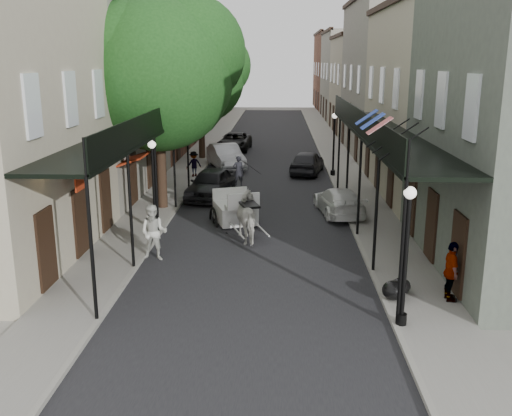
# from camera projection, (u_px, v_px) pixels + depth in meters

# --- Properties ---
(ground) EXTENTS (140.00, 140.00, 0.00)m
(ground) POSITION_uv_depth(u_px,v_px,m) (249.00, 295.00, 17.10)
(ground) COLOR gray
(ground) RESTS_ON ground
(road) EXTENTS (8.00, 90.00, 0.01)m
(road) POSITION_uv_depth(u_px,v_px,m) (266.00, 170.00, 36.44)
(road) COLOR black
(road) RESTS_ON ground
(sidewalk_left) EXTENTS (2.20, 90.00, 0.12)m
(sidewalk_left) POSITION_uv_depth(u_px,v_px,m) (188.00, 169.00, 36.62)
(sidewalk_left) COLOR gray
(sidewalk_left) RESTS_ON ground
(sidewalk_right) EXTENTS (2.20, 90.00, 0.12)m
(sidewalk_right) POSITION_uv_depth(u_px,v_px,m) (344.00, 170.00, 36.23)
(sidewalk_right) COLOR gray
(sidewalk_right) RESTS_ON ground
(building_row_left) EXTENTS (5.00, 80.00, 10.50)m
(building_row_left) POSITION_uv_depth(u_px,v_px,m) (160.00, 81.00, 45.12)
(building_row_left) COLOR #A7A086
(building_row_left) RESTS_ON ground
(building_row_right) EXTENTS (5.00, 80.00, 10.50)m
(building_row_right) POSITION_uv_depth(u_px,v_px,m) (379.00, 81.00, 44.45)
(building_row_right) COLOR gray
(building_row_right) RESTS_ON ground
(gallery_left) EXTENTS (2.20, 18.05, 4.88)m
(gallery_left) POSITION_uv_depth(u_px,v_px,m) (140.00, 131.00, 23.02)
(gallery_left) COLOR black
(gallery_left) RESTS_ON sidewalk_left
(gallery_right) EXTENTS (2.20, 18.05, 4.88)m
(gallery_right) POSITION_uv_depth(u_px,v_px,m) (378.00, 133.00, 22.64)
(gallery_right) COLOR black
(gallery_right) RESTS_ON sidewalk_right
(tree_near) EXTENTS (7.31, 6.80, 9.63)m
(tree_near) POSITION_uv_depth(u_px,v_px,m) (167.00, 68.00, 25.47)
(tree_near) COLOR #382619
(tree_near) RESTS_ON sidewalk_left
(tree_far) EXTENTS (6.45, 6.00, 8.61)m
(tree_far) POSITION_uv_depth(u_px,v_px,m) (206.00, 75.00, 39.17)
(tree_far) COLOR #382619
(tree_far) RESTS_ON sidewalk_left
(lamppost_right_near) EXTENTS (0.32, 0.32, 3.71)m
(lamppost_right_near) POSITION_uv_depth(u_px,v_px,m) (406.00, 255.00, 14.49)
(lamppost_right_near) COLOR black
(lamppost_right_near) RESTS_ON sidewalk_right
(lamppost_left) EXTENTS (0.32, 0.32, 3.71)m
(lamppost_left) POSITION_uv_depth(u_px,v_px,m) (154.00, 185.00, 22.55)
(lamppost_left) COLOR black
(lamppost_left) RESTS_ON sidewalk_left
(lamppost_right_far) EXTENTS (0.32, 0.32, 3.71)m
(lamppost_right_far) POSITION_uv_depth(u_px,v_px,m) (334.00, 143.00, 33.83)
(lamppost_right_far) COLOR black
(lamppost_right_far) RESTS_ON sidewalk_right
(horse) EXTENTS (1.62, 2.37, 1.83)m
(horse) POSITION_uv_depth(u_px,v_px,m) (250.00, 217.00, 22.17)
(horse) COLOR silver
(horse) RESTS_ON ground
(carriage) EXTENTS (2.44, 3.04, 3.06)m
(carriage) POSITION_uv_depth(u_px,v_px,m) (233.00, 194.00, 24.76)
(carriage) COLOR black
(carriage) RESTS_ON ground
(pedestrian_walking) EXTENTS (0.99, 0.79, 2.00)m
(pedestrian_walking) POSITION_uv_depth(u_px,v_px,m) (154.00, 233.00, 19.89)
(pedestrian_walking) COLOR beige
(pedestrian_walking) RESTS_ON ground
(pedestrian_sidewalk_left) EXTENTS (1.11, 0.98, 1.49)m
(pedestrian_sidewalk_left) POSITION_uv_depth(u_px,v_px,m) (194.00, 164.00, 33.80)
(pedestrian_sidewalk_left) COLOR gray
(pedestrian_sidewalk_left) RESTS_ON sidewalk_left
(pedestrian_sidewalk_right) EXTENTS (0.46, 1.05, 1.76)m
(pedestrian_sidewalk_right) POSITION_uv_depth(u_px,v_px,m) (451.00, 272.00, 16.25)
(pedestrian_sidewalk_right) COLOR gray
(pedestrian_sidewalk_right) RESTS_ON sidewalk_right
(car_left_near) EXTENTS (2.59, 4.71, 1.52)m
(car_left_near) POSITION_uv_depth(u_px,v_px,m) (211.00, 183.00, 28.99)
(car_left_near) COLOR black
(car_left_near) RESTS_ON ground
(car_left_mid) EXTENTS (3.07, 4.97, 1.55)m
(car_left_mid) POSITION_uv_depth(u_px,v_px,m) (226.00, 156.00, 36.98)
(car_left_mid) COLOR #AAABAF
(car_left_mid) RESTS_ON ground
(car_left_far) EXTENTS (2.57, 5.07, 1.37)m
(car_left_far) POSITION_uv_depth(u_px,v_px,m) (235.00, 142.00, 44.28)
(car_left_far) COLOR black
(car_left_far) RESTS_ON ground
(car_right_near) EXTENTS (2.28, 4.44, 1.23)m
(car_right_near) POSITION_uv_depth(u_px,v_px,m) (339.00, 201.00, 25.91)
(car_right_near) COLOR silver
(car_right_near) RESTS_ON ground
(car_right_far) EXTENTS (2.55, 4.52, 1.45)m
(car_right_far) POSITION_uv_depth(u_px,v_px,m) (307.00, 162.00, 35.19)
(car_right_far) COLOR black
(car_right_far) RESTS_ON ground
(trash_bags) EXTENTS (0.92, 1.07, 0.57)m
(trash_bags) POSITION_uv_depth(u_px,v_px,m) (396.00, 289.00, 16.62)
(trash_bags) COLOR black
(trash_bags) RESTS_ON sidewalk_right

